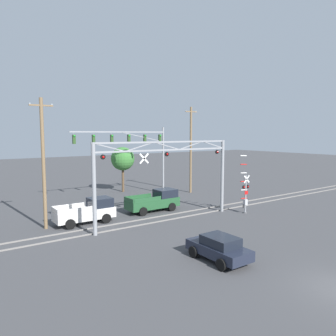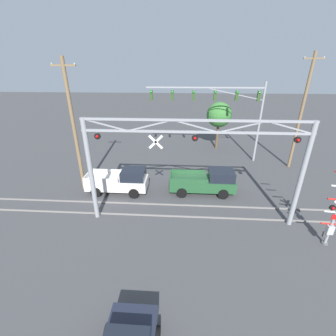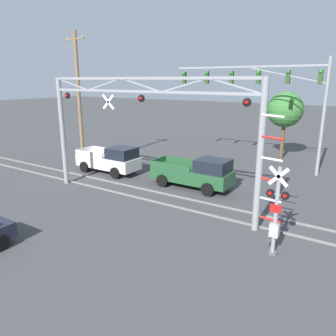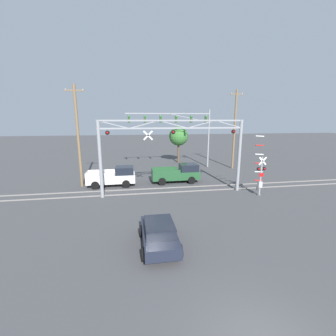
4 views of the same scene
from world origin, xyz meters
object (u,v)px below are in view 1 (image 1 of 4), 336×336
at_px(traffic_signal_span, 139,146).
at_px(crossing_signal_mast, 245,193).
at_px(utility_pole_left, 43,163).
at_px(utility_pole_right, 191,149).
at_px(pickup_truck_lead, 155,201).
at_px(pickup_truck_following, 88,211).
at_px(background_tree_beyond_span, 123,159).
at_px(crossing_gantry, 167,170).
at_px(sedan_waiting, 219,248).

bearing_deg(traffic_signal_span, crossing_signal_mast, -72.90).
xyz_separation_m(utility_pole_left, utility_pole_right, (19.78, 5.94, 0.30)).
xyz_separation_m(traffic_signal_span, utility_pole_right, (6.82, -1.51, -0.45)).
bearing_deg(pickup_truck_lead, utility_pole_right, 32.61).
bearing_deg(pickup_truck_following, background_tree_beyond_span, 51.20).
bearing_deg(crossing_signal_mast, traffic_signal_span, 107.10).
height_order(crossing_gantry, crossing_signal_mast, crossing_gantry).
xyz_separation_m(crossing_gantry, pickup_truck_lead, (1.31, 3.86, -3.47)).
bearing_deg(sedan_waiting, pickup_truck_lead, 73.67).
xyz_separation_m(traffic_signal_span, sedan_waiting, (-6.27, -20.29, -5.29)).
bearing_deg(utility_pole_left, crossing_signal_mast, -18.54).
distance_m(pickup_truck_following, utility_pole_right, 18.16).
bearing_deg(utility_pole_right, crossing_gantry, -137.27).
relative_size(crossing_gantry, pickup_truck_following, 2.69).
distance_m(traffic_signal_span, utility_pole_left, 14.97).
relative_size(pickup_truck_following, sedan_waiting, 1.23).
bearing_deg(traffic_signal_span, utility_pole_left, -150.11).
distance_m(pickup_truck_following, background_tree_beyond_span, 15.53).
distance_m(traffic_signal_span, pickup_truck_lead, 9.38).
bearing_deg(crossing_gantry, traffic_signal_span, 71.34).
relative_size(crossing_signal_mast, utility_pole_left, 0.54).
relative_size(pickup_truck_lead, utility_pole_left, 0.51).
height_order(pickup_truck_following, background_tree_beyond_span, background_tree_beyond_span).
distance_m(crossing_gantry, background_tree_beyond_span, 15.82).
bearing_deg(crossing_signal_mast, crossing_gantry, 167.09).
distance_m(traffic_signal_span, background_tree_beyond_span, 4.39).
xyz_separation_m(crossing_signal_mast, pickup_truck_following, (-13.63, 5.34, -0.90)).
xyz_separation_m(traffic_signal_span, pickup_truck_following, (-9.58, -7.81, -5.06)).
bearing_deg(traffic_signal_span, sedan_waiting, -107.18).
xyz_separation_m(pickup_truck_following, utility_pole_right, (16.40, 6.30, 4.62)).
bearing_deg(background_tree_beyond_span, traffic_signal_span, -88.93).
bearing_deg(utility_pole_left, traffic_signal_span, 29.89).
xyz_separation_m(pickup_truck_following, utility_pole_left, (-3.38, 0.36, 4.32)).
relative_size(crossing_gantry, sedan_waiting, 3.32).
height_order(traffic_signal_span, pickup_truck_following, traffic_signal_span).
distance_m(crossing_gantry, pickup_truck_lead, 5.36).
relative_size(pickup_truck_following, utility_pole_left, 0.48).
distance_m(pickup_truck_lead, utility_pole_left, 11.30).
bearing_deg(utility_pole_left, crossing_gantry, -23.12).
bearing_deg(crossing_gantry, crossing_signal_mast, -12.91).
bearing_deg(background_tree_beyond_span, utility_pole_left, -138.33).
bearing_deg(utility_pole_left, pickup_truck_lead, -0.20).
bearing_deg(sedan_waiting, background_tree_beyond_span, 75.70).
distance_m(utility_pole_right, background_tree_beyond_span, 8.93).
bearing_deg(pickup_truck_lead, sedan_waiting, -106.33).
relative_size(traffic_signal_span, pickup_truck_lead, 2.26).
bearing_deg(pickup_truck_lead, crossing_signal_mast, -40.78).
bearing_deg(utility_pole_right, background_tree_beyond_span, 141.25).
bearing_deg(pickup_truck_lead, crossing_gantry, -108.74).
relative_size(pickup_truck_lead, sedan_waiting, 1.31).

